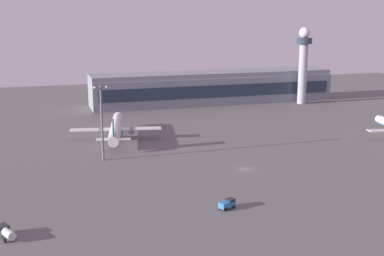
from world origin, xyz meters
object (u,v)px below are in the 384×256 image
(airplane_far_stand, at_px, (116,128))
(apron_light_east, at_px, (102,118))
(control_tower, at_px, (303,60))
(fuel_truck, at_px, (5,232))
(baggage_tractor, at_px, (227,204))

(airplane_far_stand, height_order, apron_light_east, apron_light_east)
(control_tower, xyz_separation_m, apron_light_east, (-113.49, -74.73, -8.96))
(fuel_truck, height_order, apron_light_east, apron_light_east)
(fuel_truck, bearing_deg, apron_light_east, 35.65)
(fuel_truck, distance_m, apron_light_east, 59.03)
(fuel_truck, bearing_deg, airplane_far_stand, 38.93)
(control_tower, distance_m, airplane_far_stand, 117.49)
(baggage_tractor, distance_m, apron_light_east, 56.21)
(fuel_truck, xyz_separation_m, apron_light_east, (26.85, 51.08, 12.42))
(baggage_tractor, xyz_separation_m, apron_light_east, (-22.75, 49.83, 12.61))
(control_tower, height_order, airplane_far_stand, control_tower)
(control_tower, xyz_separation_m, baggage_tractor, (-90.74, -124.56, -21.56))
(baggage_tractor, bearing_deg, fuel_truck, -112.65)
(control_tower, bearing_deg, apron_light_east, -146.64)
(control_tower, relative_size, fuel_truck, 6.00)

